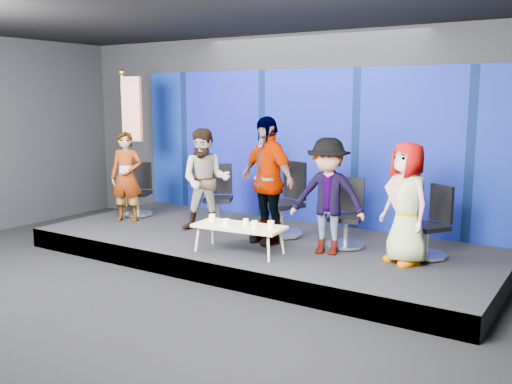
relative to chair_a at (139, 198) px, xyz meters
The scene contains 21 objects.
ground 3.97m from the chair_a, 44.31° to the right, with size 10.00×10.00×0.00m, color black.
room_walls 4.32m from the chair_a, 44.31° to the right, with size 10.02×8.02×3.51m.
riser 2.86m from the chair_a, ahead, with size 7.00×3.00×0.30m, color black.
backdrop 3.21m from the chair_a, 23.30° to the left, with size 7.00×0.08×2.60m, color navy.
chair_a is the anchor object (origin of this frame).
panelist_a 0.68m from the chair_a, 67.73° to the right, with size 0.56×0.37×1.55m, color black.
chair_b 1.68m from the chair_a, ahead, with size 0.78×0.78×1.02m.
panelist_b 1.87m from the chair_a, ahead, with size 0.80×0.62×1.65m, color black.
chair_c 3.02m from the chair_a, ahead, with size 0.83×0.83×1.15m.
panelist_c 3.09m from the chair_a, ahead, with size 1.09×0.46×1.87m, color black.
chair_d 4.09m from the chair_a, ahead, with size 0.65×0.65×0.99m.
panelist_d 4.07m from the chair_a, ahead, with size 1.03×0.59×1.60m, color black.
chair_e 5.26m from the chair_a, ahead, with size 0.76×0.76×0.98m.
panelist_e 5.10m from the chair_a, ahead, with size 0.77×0.50×1.58m, color black.
coffee_table 3.17m from the chair_a, 20.25° to the right, with size 1.31×0.66×0.39m.
mug_a 2.76m from the chair_a, 23.79° to the right, with size 0.09×0.09×0.10m, color white.
mug_b 3.12m from the chair_a, 23.39° to the right, with size 0.08×0.08×0.10m, color white.
mug_c 3.22m from the chair_a, 18.86° to the right, with size 0.08×0.08×0.09m, color white.
mug_d 3.45m from the chair_a, 19.27° to the right, with size 0.09×0.09×0.10m, color white.
mug_e 3.60m from the chair_a, 16.68° to the right, with size 0.09×0.09×0.11m, color white.
flag_stand 1.12m from the chair_a, 160.37° to the left, with size 0.61×0.35×2.63m.
Camera 1 is at (4.52, -4.68, 2.45)m, focal length 40.00 mm.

